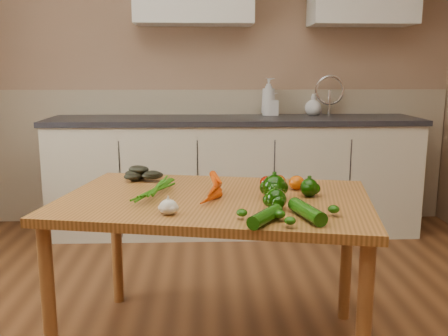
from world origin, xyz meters
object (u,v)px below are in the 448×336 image
table (215,214)px  pepper_a (274,187)px  tomato_b (279,181)px  zucchini_a (307,212)px  tomato_c (297,183)px  leafy_greens (141,171)px  carrot_bunch (195,189)px  garlic_bulb (168,207)px  pepper_c (276,199)px  zucchini_b (265,217)px  soap_bottle_b (272,104)px  pepper_b (309,188)px  soap_bottle_c (313,105)px  tomato_a (267,182)px  soap_bottle_a (268,97)px

table → pepper_a: (0.25, -0.05, 0.13)m
tomato_b → zucchini_a: (0.03, -0.51, -0.00)m
tomato_c → leafy_greens: bearing=163.1°
tomato_c → carrot_bunch: bearing=-168.4°
carrot_bunch → garlic_bulb: bearing=-98.2°
tomato_b → tomato_c: bearing=-38.2°
pepper_c → zucchini_b: bearing=-109.5°
soap_bottle_b → pepper_b: (-0.09, -1.89, -0.24)m
soap_bottle_c → tomato_c: 1.85m
tomato_a → pepper_b: bearing=-41.9°
tomato_c → garlic_bulb: bearing=-146.4°
soap_bottle_a → garlic_bulb: 2.27m
garlic_bulb → zucchini_b: (0.36, -0.13, -0.00)m
table → zucchini_a: zucchini_a is taller
tomato_b → zucchini_a: bearing=-86.8°
pepper_a → tomato_b: bearing=76.4°
pepper_a → zucchini_b: 0.35m
leafy_greens → tomato_c: bearing=-16.9°
leafy_greens → tomato_a: size_ratio=2.89×
soap_bottle_a → soap_bottle_b: size_ratio=1.64×
garlic_bulb → zucchini_a: size_ratio=0.31×
carrot_bunch → garlic_bulb: carrot_bunch is taller
pepper_b → garlic_bulb: bearing=-157.0°
carrot_bunch → soap_bottle_a: bearing=84.6°
soap_bottle_a → leafy_greens: bearing=123.5°
soap_bottle_a → zucchini_b: bearing=144.4°
carrot_bunch → tomato_c: bearing=22.8°
soap_bottle_a → pepper_a: (-0.22, -1.94, -0.28)m
carrot_bunch → zucchini_a: bearing=-29.2°
zucchini_b → soap_bottle_c: bearing=73.8°
pepper_b → tomato_b: 0.21m
zucchini_a → zucchini_b: zucchini_a is taller
garlic_bulb → pepper_a: pepper_a is taller
leafy_greens → zucchini_b: leafy_greens is taller
table → pepper_c: (0.24, -0.21, 0.12)m
garlic_bulb → soap_bottle_b: bearing=72.2°
table → soap_bottle_c: 2.10m
carrot_bunch → tomato_b: 0.42m
zucchini_a → tomato_b: bearing=93.2°
soap_bottle_c → garlic_bulb: soap_bottle_c is taller
pepper_b → table: bearing=179.4°
garlic_bulb → zucchini_b: size_ratio=0.36×
pepper_c → tomato_b: (0.07, 0.39, -0.01)m
soap_bottle_a → zucchini_b: size_ratio=1.54×
leafy_greens → pepper_a: (0.62, -0.39, 0.01)m
soap_bottle_a → pepper_b: bearing=150.1°
carrot_bunch → pepper_b: (0.50, -0.03, 0.01)m
tomato_c → soap_bottle_b: bearing=86.0°
carrot_bunch → pepper_a: pepper_a is taller
zucchini_b → tomato_c: bearing=67.7°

